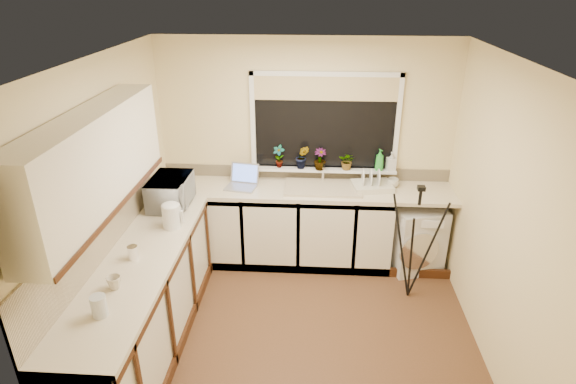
{
  "coord_description": "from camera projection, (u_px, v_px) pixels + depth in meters",
  "views": [
    {
      "loc": [
        0.12,
        -3.46,
        3.0
      ],
      "look_at": [
        -0.13,
        0.55,
        1.15
      ],
      "focal_mm": 29.49,
      "sensor_mm": 36.0,
      "label": 1
    }
  ],
  "objects": [
    {
      "name": "worktop_back",
      "position": [
        304.0,
        190.0,
        5.12
      ],
      "size": [
        3.2,
        0.6,
        0.04
      ],
      "primitive_type": "cube",
      "color": "beige",
      "rests_on": "base_cabinet_back"
    },
    {
      "name": "window_glass",
      "position": [
        325.0,
        123.0,
        5.08
      ],
      "size": [
        1.5,
        0.02,
        1.0
      ],
      "primitive_type": "cube",
      "color": "black",
      "rests_on": "wall_back"
    },
    {
      "name": "sink",
      "position": [
        323.0,
        188.0,
        5.09
      ],
      "size": [
        0.82,
        0.46,
        0.03
      ],
      "primitive_type": "cube",
      "color": "tan",
      "rests_on": "worktop_back"
    },
    {
      "name": "ceiling",
      "position": [
        302.0,
        59.0,
        3.37
      ],
      "size": [
        3.2,
        3.2,
        0.0
      ],
      "primitive_type": "plane",
      "rotation": [
        3.14,
        0.0,
        0.0
      ],
      "color": "white",
      "rests_on": "ground"
    },
    {
      "name": "worktop_left",
      "position": [
        138.0,
        262.0,
        3.83
      ],
      "size": [
        0.6,
        2.4,
        0.04
      ],
      "primitive_type": "cube",
      "color": "beige",
      "rests_on": "base_cabinet_left"
    },
    {
      "name": "kettle",
      "position": [
        171.0,
        216.0,
        4.28
      ],
      "size": [
        0.17,
        0.17,
        0.22
      ],
      "primitive_type": "cylinder",
      "color": "white",
      "rests_on": "worktop_left"
    },
    {
      "name": "wall_left",
      "position": [
        110.0,
        206.0,
        3.98
      ],
      "size": [
        0.0,
        3.0,
        3.0
      ],
      "primitive_type": "plane",
      "rotation": [
        1.57,
        0.0,
        1.57
      ],
      "color": "beige",
      "rests_on": "ground"
    },
    {
      "name": "splashback_left",
      "position": [
        98.0,
        235.0,
        3.75
      ],
      "size": [
        0.02,
        2.4,
        0.45
      ],
      "primitive_type": "cube",
      "color": "beige",
      "rests_on": "wall_left"
    },
    {
      "name": "plant_a",
      "position": [
        279.0,
        156.0,
        5.21
      ],
      "size": [
        0.16,
        0.13,
        0.25
      ],
      "primitive_type": "imported",
      "rotation": [
        0.0,
        0.0,
        -0.36
      ],
      "color": "#999999",
      "rests_on": "windowsill"
    },
    {
      "name": "dish_rack",
      "position": [
        372.0,
        186.0,
        5.08
      ],
      "size": [
        0.46,
        0.38,
        0.06
      ],
      "primitive_type": "cube",
      "rotation": [
        0.0,
        0.0,
        0.17
      ],
      "color": "beige",
      "rests_on": "worktop_back"
    },
    {
      "name": "cup_back",
      "position": [
        393.0,
        183.0,
        5.11
      ],
      "size": [
        0.14,
        0.14,
        0.1
      ],
      "primitive_type": "imported",
      "rotation": [
        0.0,
        0.0,
        -0.16
      ],
      "color": "beige",
      "rests_on": "worktop_back"
    },
    {
      "name": "plant_d",
      "position": [
        347.0,
        161.0,
        5.16
      ],
      "size": [
        0.22,
        0.2,
        0.2
      ],
      "primitive_type": "imported",
      "rotation": [
        0.0,
        0.0,
        -0.31
      ],
      "color": "#999999",
      "rests_on": "windowsill"
    },
    {
      "name": "tripod",
      "position": [
        414.0,
        244.0,
        4.61
      ],
      "size": [
        0.72,
        0.72,
        1.23
      ],
      "primitive_type": null,
      "rotation": [
        0.0,
        0.0,
        0.2
      ],
      "color": "black",
      "rests_on": "floor"
    },
    {
      "name": "base_cabinet_left",
      "position": [
        145.0,
        307.0,
        4.02
      ],
      "size": [
        0.54,
        2.4,
        0.86
      ],
      "primitive_type": "cube",
      "color": "silver",
      "rests_on": "floor"
    },
    {
      "name": "splashback_back",
      "position": [
        305.0,
        172.0,
        5.34
      ],
      "size": [
        3.2,
        0.02,
        0.14
      ],
      "primitive_type": "cube",
      "color": "beige",
      "rests_on": "wall_back"
    },
    {
      "name": "floor",
      "position": [
        299.0,
        329.0,
        4.39
      ],
      "size": [
        3.2,
        3.2,
        0.0
      ],
      "primitive_type": "plane",
      "color": "brown",
      "rests_on": "ground"
    },
    {
      "name": "plant_c",
      "position": [
        320.0,
        159.0,
        5.16
      ],
      "size": [
        0.15,
        0.15,
        0.24
      ],
      "primitive_type": "imported",
      "rotation": [
        0.0,
        0.0,
        0.19
      ],
      "color": "#999999",
      "rests_on": "windowsill"
    },
    {
      "name": "base_cabinet_back",
      "position": [
        275.0,
        226.0,
        5.32
      ],
      "size": [
        2.55,
        0.6,
        0.86
      ],
      "primitive_type": "cube",
      "color": "silver",
      "rests_on": "floor"
    },
    {
      "name": "soap_bottle_green",
      "position": [
        380.0,
        160.0,
        5.13
      ],
      "size": [
        0.12,
        0.12,
        0.24
      ],
      "primitive_type": "imported",
      "rotation": [
        0.0,
        0.0,
        0.42
      ],
      "color": "green",
      "rests_on": "windowsill"
    },
    {
      "name": "wall_back",
      "position": [
        306.0,
        151.0,
        5.24
      ],
      "size": [
        3.2,
        0.0,
        3.2
      ],
      "primitive_type": "plane",
      "rotation": [
        1.57,
        0.0,
        0.0
      ],
      "color": "beige",
      "rests_on": "ground"
    },
    {
      "name": "glass_jug",
      "position": [
        99.0,
        306.0,
        3.17
      ],
      "size": [
        0.11,
        0.11,
        0.15
      ],
      "primitive_type": "cylinder",
      "color": "silver",
      "rests_on": "worktop_left"
    },
    {
      "name": "microwave",
      "position": [
        171.0,
        192.0,
        4.67
      ],
      "size": [
        0.37,
        0.54,
        0.29
      ],
      "primitive_type": "imported",
      "rotation": [
        0.0,
        0.0,
        1.56
      ],
      "color": "silver",
      "rests_on": "worktop_left"
    },
    {
      "name": "cup_left",
      "position": [
        114.0,
        283.0,
        3.46
      ],
      "size": [
        0.14,
        0.14,
        0.1
      ],
      "primitive_type": "imported",
      "rotation": [
        0.0,
        0.0,
        0.36
      ],
      "color": "beige",
      "rests_on": "worktop_left"
    },
    {
      "name": "soap_bottle_clear",
      "position": [
        391.0,
        161.0,
        5.15
      ],
      "size": [
        0.11,
        0.11,
        0.2
      ],
      "primitive_type": "imported",
      "rotation": [
        0.0,
        0.0,
        0.2
      ],
      "color": "#999999",
      "rests_on": "windowsill"
    },
    {
      "name": "steel_jar",
      "position": [
        133.0,
        253.0,
        3.82
      ],
      "size": [
        0.08,
        0.08,
        0.11
      ],
      "primitive_type": "cylinder",
      "color": "white",
      "rests_on": "worktop_left"
    },
    {
      "name": "faucet",
      "position": [
        323.0,
        172.0,
        5.21
      ],
      "size": [
        0.03,
        0.03,
        0.24
      ],
      "primitive_type": "cylinder",
      "color": "silver",
      "rests_on": "worktop_back"
    },
    {
      "name": "laptop",
      "position": [
        243.0,
        181.0,
        5.14
      ],
      "size": [
        0.37,
        0.35,
        0.23
      ],
      "rotation": [
        0.0,
        0.0,
        -0.18
      ],
      "color": "#96959C",
      "rests_on": "worktop_back"
    },
    {
      "name": "windowsill",
      "position": [
        323.0,
        169.0,
        5.25
      ],
      "size": [
        1.6,
        0.14,
        0.03
      ],
      "primitive_type": "cube",
      "color": "white",
      "rests_on": "wall_back"
    },
    {
      "name": "plant_b",
      "position": [
        302.0,
        157.0,
        5.18
      ],
      "size": [
        0.15,
        0.12,
        0.27
      ],
      "primitive_type": "imported",
      "rotation": [
        0.0,
        0.0,
        -0.02
      ],
      "color": "#999999",
      "rests_on": "windowsill"
    },
    {
      "name": "upper_cabinet",
      "position": [
        94.0,
        162.0,
        3.32
      ],
      "size": [
        0.28,
        1.9,
        0.7
      ],
      "primitive_type": "cube",
      "color": "silver",
      "rests_on": "wall_left"
    },
    {
      "name": "wall_front",
      "position": [
        288.0,
        340.0,
        2.52
      ],
      "size": [
        3.2,
        0.0,
        3.2
      ],
      "primitive_type": "plane",
      "rotation": [
        -1.57,
        0.0,
        0.0
      ],
      "color": "beige",
      "rests_on": "ground"
    },
    {
      "name": "window_blind",
      "position": [
        326.0,
        89.0,
        4.9
      ],
      "size": [
        1.5,
        0.02,
        0.25
      ],
      "primitive_type": "cube",
      "color": "tan",
      "rests_on": "wall_back"
    },
    {
      "name": "washing_machine",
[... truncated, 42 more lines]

